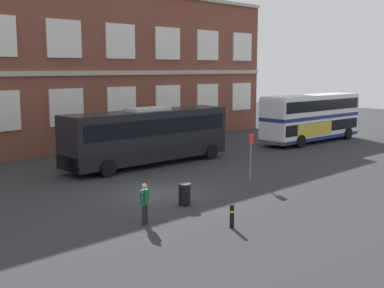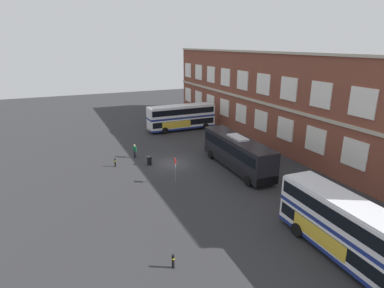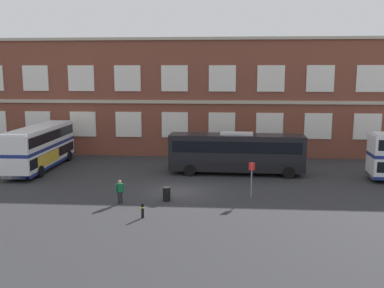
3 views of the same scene
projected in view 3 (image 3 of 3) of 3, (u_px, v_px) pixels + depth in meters
name	position (u px, v px, depth m)	size (l,w,h in m)	color
ground_plane	(181.00, 185.00, 35.67)	(120.00, 120.00, 0.00)	#2B2B2D
brick_terminal_building	(179.00, 97.00, 50.50)	(55.67, 8.19, 12.72)	brown
double_decker_near	(41.00, 147.00, 41.19)	(2.88, 11.00, 4.07)	silver
touring_coach	(236.00, 153.00, 39.19)	(12.07, 3.17, 3.80)	black
waiting_passenger	(120.00, 191.00, 30.46)	(0.61, 0.40, 1.70)	black
bus_stand_flag	(252.00, 177.00, 31.51)	(0.44, 0.10, 2.70)	slate
station_litter_bin	(167.00, 194.00, 31.21)	(0.60, 0.60, 1.03)	black
safety_bollard_east	(143.00, 210.00, 27.57)	(0.19, 0.19, 0.95)	black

